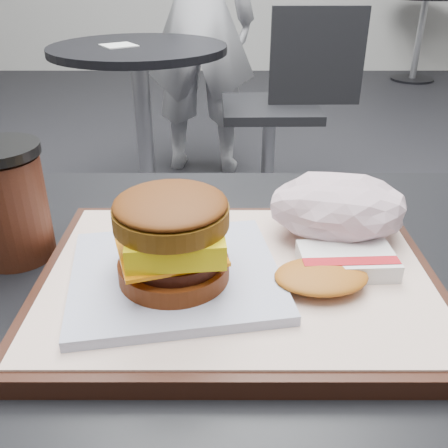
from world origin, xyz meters
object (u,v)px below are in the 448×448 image
(crumpled_wrapper, at_px, (339,207))
(coffee_cup, at_px, (8,204))
(customer_table, at_px, (235,423))
(serving_tray, at_px, (238,280))
(breakfast_sandwich, at_px, (174,247))
(neighbor_table, at_px, (142,96))
(patron, at_px, (198,18))
(hash_brown, at_px, (336,268))
(neighbor_chair, at_px, (286,97))

(crumpled_wrapper, distance_m, coffee_cup, 0.35)
(customer_table, relative_size, serving_tray, 2.11)
(breakfast_sandwich, height_order, crumpled_wrapper, breakfast_sandwich)
(customer_table, xyz_separation_m, serving_tray, (0.00, 0.01, 0.20))
(serving_tray, distance_m, neighbor_table, 1.70)
(customer_table, relative_size, patron, 0.51)
(customer_table, relative_size, hash_brown, 6.55)
(hash_brown, distance_m, coffee_cup, 0.34)
(neighbor_table, bearing_deg, patron, 71.11)
(customer_table, relative_size, coffee_cup, 6.41)
(neighbor_table, relative_size, neighbor_chair, 0.85)
(customer_table, height_order, neighbor_table, customer_table)
(customer_table, height_order, breakfast_sandwich, breakfast_sandwich)
(neighbor_table, bearing_deg, neighbor_chair, 13.67)
(neighbor_table, distance_m, neighbor_chair, 0.63)
(neighbor_chair, bearing_deg, customer_table, -98.22)
(neighbor_chair, bearing_deg, coffee_cup, -105.97)
(serving_tray, xyz_separation_m, neighbor_chair, (0.26, 1.79, -0.27))
(hash_brown, height_order, crumpled_wrapper, crumpled_wrapper)
(hash_brown, xyz_separation_m, patron, (-0.23, 2.27, -0.02))
(breakfast_sandwich, bearing_deg, neighbor_chair, 80.09)
(breakfast_sandwich, bearing_deg, crumpled_wrapper, 29.34)
(hash_brown, relative_size, crumpled_wrapper, 0.84)
(serving_tray, xyz_separation_m, patron, (-0.14, 2.26, 0.00))
(breakfast_sandwich, xyz_separation_m, coffee_cup, (-0.18, 0.08, 0.00))
(patron, bearing_deg, serving_tray, 100.11)
(serving_tray, height_order, neighbor_table, serving_tray)
(serving_tray, bearing_deg, neighbor_table, 102.06)
(customer_table, distance_m, neighbor_table, 1.69)
(serving_tray, xyz_separation_m, coffee_cup, (-0.24, 0.06, 0.05))
(breakfast_sandwich, distance_m, hash_brown, 0.15)
(hash_brown, distance_m, patron, 2.28)
(crumpled_wrapper, xyz_separation_m, neighbor_table, (-0.46, 1.57, -0.27))
(neighbor_table, xyz_separation_m, patron, (0.21, 0.61, 0.23))
(customer_table, distance_m, patron, 2.27)
(breakfast_sandwich, relative_size, patron, 0.14)
(patron, bearing_deg, breakfast_sandwich, 98.61)
(neighbor_table, bearing_deg, serving_tray, -77.94)
(customer_table, bearing_deg, patron, 93.56)
(breakfast_sandwich, height_order, hash_brown, breakfast_sandwich)
(neighbor_chair, bearing_deg, patron, 130.86)
(coffee_cup, bearing_deg, serving_tray, -14.74)
(crumpled_wrapper, bearing_deg, hash_brown, -101.80)
(serving_tray, distance_m, crumpled_wrapper, 0.14)
(customer_table, distance_m, hash_brown, 0.23)
(hash_brown, relative_size, neighbor_chair, 0.14)
(hash_brown, xyz_separation_m, neighbor_table, (-0.44, 1.65, -0.25))
(breakfast_sandwich, xyz_separation_m, neighbor_table, (-0.29, 1.66, -0.28))
(customer_table, xyz_separation_m, coffee_cup, (-0.24, 0.07, 0.25))
(neighbor_table, bearing_deg, crumpled_wrapper, -73.70)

